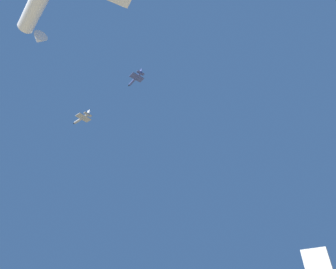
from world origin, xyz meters
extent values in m
cube|color=white|center=(-17.16, -4.82, 12.00)|extent=(6.43, 1.14, 7.60)
cone|color=white|center=(48.51, 67.28, 107.01)|extent=(5.15, 6.20, 6.08)
cylinder|color=#38478C|center=(49.94, 13.11, 118.78)|extent=(13.04, 1.93, 1.50)
cone|color=black|center=(57.44, 12.86, 118.78)|extent=(2.05, 1.57, 1.50)
cube|color=#38478C|center=(48.45, 13.16, 118.58)|extent=(4.66, 8.14, 0.24)
cube|color=#38478C|center=(44.45, 13.29, 120.73)|extent=(2.41, 0.28, 2.60)
cube|color=#38478C|center=(44.45, 13.29, 118.98)|extent=(2.16, 4.86, 0.20)
cylinder|color=#999EA3|center=(74.59, 31.16, 93.93)|extent=(13.05, 3.92, 1.50)
cone|color=black|center=(81.95, 32.57, 93.93)|extent=(2.25, 1.85, 1.50)
cube|color=#999EA3|center=(73.11, 30.87, 93.73)|extent=(5.83, 8.69, 0.24)
cube|color=#999EA3|center=(69.19, 30.12, 95.88)|extent=(2.39, 0.65, 2.60)
cube|color=#999EA3|center=(69.19, 30.12, 94.13)|extent=(2.87, 5.09, 0.20)
camera|label=1|loc=(-48.24, 70.86, 2.21)|focal=28.09mm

